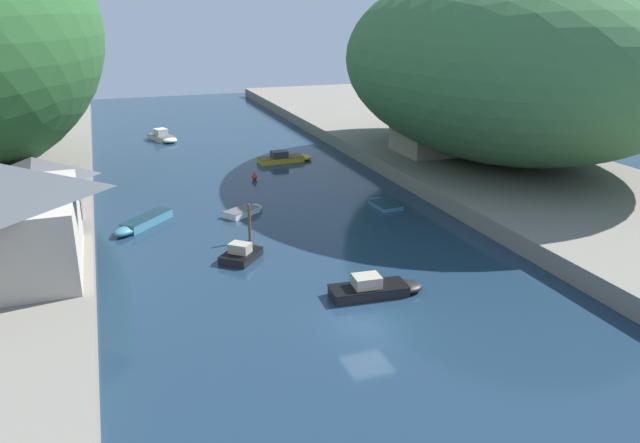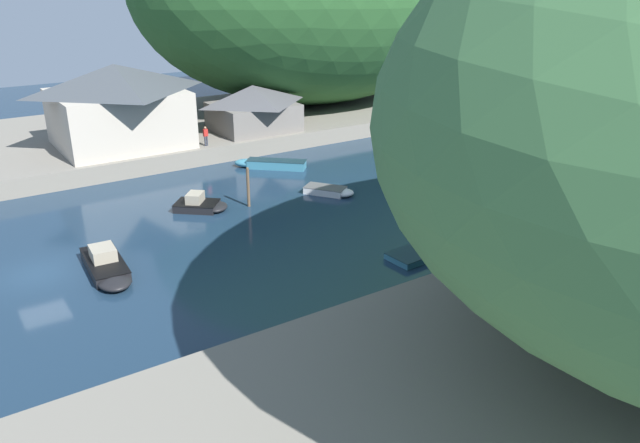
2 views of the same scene
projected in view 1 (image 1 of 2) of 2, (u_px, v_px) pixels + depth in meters
name	position (u px, v px, depth m)	size (l,w,h in m)	color
water_surface	(245.00, 184.00, 60.62)	(130.00, 130.00, 0.00)	#192D42
right_bank	(467.00, 157.00, 68.21)	(22.00, 120.00, 1.45)	slate
hillside_right	(505.00, 62.00, 61.90)	(29.81, 41.73, 19.23)	#3D6B3D
boathouse_shed	(35.00, 183.00, 47.47)	(6.88, 7.83, 4.20)	slate
right_bank_cottage	(423.00, 133.00, 66.05)	(5.26, 7.28, 4.18)	gray
boat_far_right_bank	(141.00, 223.00, 48.52)	(5.14, 5.41, 0.71)	teal
boat_mid_channel	(163.00, 137.00, 79.53)	(3.66, 5.63, 1.44)	silver
boat_yellow_tender	(378.00, 288.00, 37.29)	(5.87, 2.17, 1.32)	black
boat_near_quay	(286.00, 158.00, 68.95)	(6.27, 2.26, 1.26)	gold
boat_white_cruiser	(245.00, 211.00, 51.82)	(3.91, 3.36, 0.53)	white
boat_cabin_cruiser	(383.00, 203.00, 53.93)	(2.14, 3.72, 0.39)	teal
boat_navy_launch	(243.00, 253.00, 42.74)	(3.82, 4.00, 1.22)	black
mooring_post_second	(249.00, 222.00, 45.48)	(0.21, 0.21, 2.89)	brown
channel_buoy_near	(254.00, 177.00, 61.78)	(0.56, 0.56, 0.84)	red
person_on_quay	(54.00, 237.00, 39.83)	(0.34, 0.43, 1.69)	#282D3D
person_by_boathouse	(76.00, 218.00, 43.28)	(0.25, 0.40, 1.69)	#282D3D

